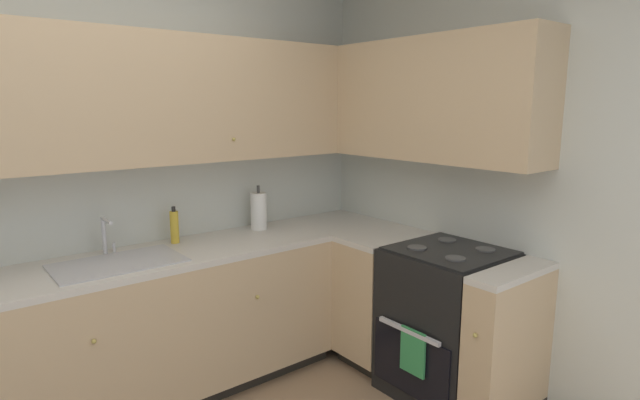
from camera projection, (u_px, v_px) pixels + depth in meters
The scene contains 13 objects.
wall_back at pixel (53, 190), 2.80m from camera, with size 4.28×0.05×2.53m, color silver.
wall_right at pixel (532, 189), 2.85m from camera, with size 0.05×3.31×2.53m, color silver.
lower_cabinets_back at pixel (163, 329), 2.98m from camera, with size 2.08×0.62×0.85m.
countertop_back at pixel (159, 257), 2.90m from camera, with size 3.28×0.60×0.04m, color beige.
lower_cabinets_right at pixel (419, 314), 3.20m from camera, with size 0.62×1.21×0.85m.
countertop_right at pixel (421, 247), 3.11m from camera, with size 0.60×1.21×0.03m.
oven_range at pixel (447, 321), 3.04m from camera, with size 0.68×0.62×1.04m.
upper_cabinets_back at pixel (111, 99), 2.75m from camera, with size 2.96×0.34×0.73m.
upper_cabinets_right at pixel (414, 100), 3.20m from camera, with size 0.32×1.76×0.73m.
sink at pixel (119, 271), 2.74m from camera, with size 0.66×0.40×0.10m.
faucet at pixel (106, 232), 2.87m from camera, with size 0.07×0.16×0.22m.
soap_bottle at pixel (174, 227), 3.12m from camera, with size 0.05×0.05×0.23m.
paper_towel_roll at pixel (259, 211), 3.47m from camera, with size 0.11×0.11×0.31m.
Camera 1 is at (-0.57, -1.45, 1.73)m, focal length 28.49 mm.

